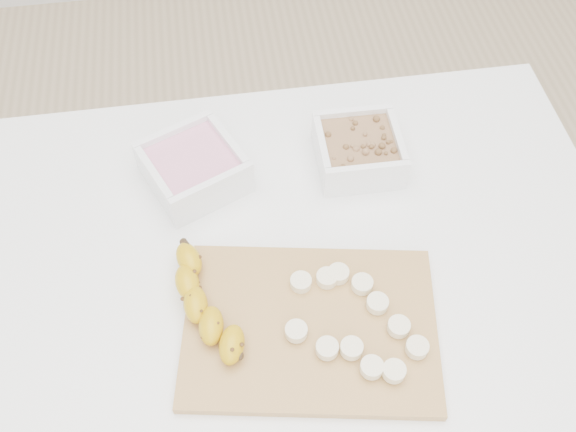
{
  "coord_description": "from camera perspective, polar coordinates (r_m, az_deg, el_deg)",
  "views": [
    {
      "loc": [
        -0.08,
        -0.49,
        1.55
      ],
      "look_at": [
        0.0,
        0.03,
        0.81
      ],
      "focal_mm": 40.0,
      "sensor_mm": 36.0,
      "label": 1
    }
  ],
  "objects": [
    {
      "name": "ground",
      "position": [
        1.63,
        0.16,
        -17.67
      ],
      "size": [
        3.5,
        3.5,
        0.0
      ],
      "primitive_type": "plane",
      "color": "#C6AD89",
      "rests_on": "ground"
    },
    {
      "name": "table",
      "position": [
        1.03,
        0.25,
        -6.41
      ],
      "size": [
        1.0,
        0.7,
        0.75
      ],
      "color": "white",
      "rests_on": "ground"
    },
    {
      "name": "bowl_yogurt",
      "position": [
        1.01,
        -8.39,
        4.31
      ],
      "size": [
        0.18,
        0.18,
        0.06
      ],
      "color": "white",
      "rests_on": "table"
    },
    {
      "name": "bowl_granola",
      "position": [
        1.03,
        6.28,
        5.88
      ],
      "size": [
        0.13,
        0.13,
        0.06
      ],
      "color": "white",
      "rests_on": "table"
    },
    {
      "name": "cutting_board",
      "position": [
        0.88,
        1.98,
        -9.8
      ],
      "size": [
        0.38,
        0.3,
        0.01
      ],
      "primitive_type": "cube",
      "rotation": [
        0.0,
        0.0,
        -0.18
      ],
      "color": "#A88944",
      "rests_on": "table"
    },
    {
      "name": "banana",
      "position": [
        0.88,
        -7.27,
        -7.84
      ],
      "size": [
        0.08,
        0.2,
        0.03
      ],
      "primitive_type": null,
      "rotation": [
        0.0,
        0.0,
        0.13
      ],
      "color": "#C7970B",
      "rests_on": "cutting_board"
    },
    {
      "name": "banana_slices",
      "position": [
        0.87,
        5.94,
        -9.23
      ],
      "size": [
        0.18,
        0.18,
        0.02
      ],
      "color": "#F7EABE",
      "rests_on": "cutting_board"
    }
  ]
}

